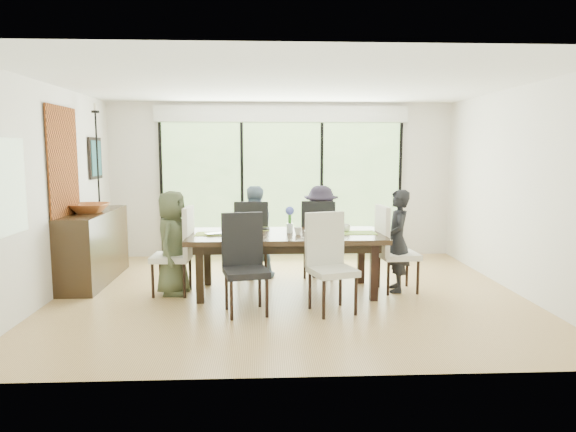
{
  "coord_description": "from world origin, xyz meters",
  "views": [
    {
      "loc": [
        -0.33,
        -6.55,
        1.87
      ],
      "look_at": [
        0.0,
        0.25,
        1.0
      ],
      "focal_mm": 32.0,
      "sensor_mm": 36.0,
      "label": 1
    }
  ],
  "objects_px": {
    "sideboard": "(94,247)",
    "person_right_end": "(397,241)",
    "table_top": "(286,236)",
    "chair_right_end": "(399,248)",
    "person_far_right": "(321,232)",
    "person_far_left": "(253,232)",
    "cup_b": "(298,231)",
    "laptop": "(220,234)",
    "chair_left_end": "(171,250)",
    "chair_far_left": "(253,239)",
    "chair_near_left": "(246,264)",
    "bowl": "(89,208)",
    "chair_far_right": "(321,238)",
    "chair_near_right": "(333,263)",
    "cup_a": "(233,228)",
    "person_left_end": "(173,243)",
    "cup_c": "(346,228)",
    "vase": "(290,228)"
  },
  "relations": [
    {
      "from": "sideboard",
      "to": "person_right_end",
      "type": "bearing_deg",
      "value": -9.58
    },
    {
      "from": "table_top",
      "to": "chair_right_end",
      "type": "xyz_separation_m",
      "value": [
        1.5,
        -0.0,
        -0.18
      ]
    },
    {
      "from": "chair_right_end",
      "to": "person_far_right",
      "type": "relative_size",
      "value": 0.85
    },
    {
      "from": "person_far_left",
      "to": "table_top",
      "type": "bearing_deg",
      "value": 105.67
    },
    {
      "from": "cup_b",
      "to": "laptop",
      "type": "bearing_deg",
      "value": 180.0
    },
    {
      "from": "chair_left_end",
      "to": "chair_far_left",
      "type": "bearing_deg",
      "value": 131.73
    },
    {
      "from": "chair_near_left",
      "to": "person_far_right",
      "type": "relative_size",
      "value": 0.85
    },
    {
      "from": "cup_b",
      "to": "bowl",
      "type": "distance_m",
      "value": 2.97
    },
    {
      "from": "person_far_right",
      "to": "chair_left_end",
      "type": "bearing_deg",
      "value": 36.4
    },
    {
      "from": "chair_right_end",
      "to": "chair_far_left",
      "type": "distance_m",
      "value": 2.13
    },
    {
      "from": "chair_near_left",
      "to": "sideboard",
      "type": "bearing_deg",
      "value": 132.71
    },
    {
      "from": "table_top",
      "to": "chair_left_end",
      "type": "distance_m",
      "value": 1.51
    },
    {
      "from": "person_far_right",
      "to": "cup_b",
      "type": "relative_size",
      "value": 12.9
    },
    {
      "from": "chair_far_right",
      "to": "sideboard",
      "type": "height_order",
      "value": "chair_far_right"
    },
    {
      "from": "person_far_left",
      "to": "person_far_right",
      "type": "xyz_separation_m",
      "value": [
        1.0,
        0.0,
        0.0
      ]
    },
    {
      "from": "person_far_left",
      "to": "chair_near_right",
      "type": "bearing_deg",
      "value": 106.4
    },
    {
      "from": "sideboard",
      "to": "person_far_right",
      "type": "bearing_deg",
      "value": 2.09
    },
    {
      "from": "chair_far_right",
      "to": "sideboard",
      "type": "xyz_separation_m",
      "value": [
        -3.28,
        -0.14,
        -0.08
      ]
    },
    {
      "from": "laptop",
      "to": "cup_a",
      "type": "height_order",
      "value": "cup_a"
    },
    {
      "from": "person_left_end",
      "to": "bowl",
      "type": "xyz_separation_m",
      "value": [
        -1.25,
        0.61,
        0.39
      ]
    },
    {
      "from": "chair_left_end",
      "to": "cup_a",
      "type": "height_order",
      "value": "chair_left_end"
    },
    {
      "from": "chair_near_left",
      "to": "cup_a",
      "type": "distance_m",
      "value": 1.07
    },
    {
      "from": "person_far_left",
      "to": "bowl",
      "type": "height_order",
      "value": "person_far_left"
    },
    {
      "from": "chair_near_left",
      "to": "cup_b",
      "type": "bearing_deg",
      "value": 37.9
    },
    {
      "from": "laptop",
      "to": "cup_c",
      "type": "height_order",
      "value": "cup_c"
    },
    {
      "from": "person_left_end",
      "to": "laptop",
      "type": "bearing_deg",
      "value": -89.58
    },
    {
      "from": "person_far_right",
      "to": "chair_far_right",
      "type": "bearing_deg",
      "value": -75.64
    },
    {
      "from": "chair_far_right",
      "to": "person_far_right",
      "type": "xyz_separation_m",
      "value": [
        0.0,
        -0.02,
        0.1
      ]
    },
    {
      "from": "laptop",
      "to": "cup_b",
      "type": "relative_size",
      "value": 3.3
    },
    {
      "from": "chair_far_right",
      "to": "laptop",
      "type": "relative_size",
      "value": 3.33
    },
    {
      "from": "person_left_end",
      "to": "vase",
      "type": "relative_size",
      "value": 10.75
    },
    {
      "from": "sideboard",
      "to": "vase",
      "type": "bearing_deg",
      "value": -13.37
    },
    {
      "from": "laptop",
      "to": "person_far_left",
      "type": "bearing_deg",
      "value": 40.45
    },
    {
      "from": "chair_right_end",
      "to": "person_right_end",
      "type": "xyz_separation_m",
      "value": [
        -0.02,
        0.0,
        0.1
      ]
    },
    {
      "from": "chair_near_right",
      "to": "sideboard",
      "type": "distance_m",
      "value": 3.59
    },
    {
      "from": "cup_a",
      "to": "person_far_left",
      "type": "bearing_deg",
      "value": 69.81
    },
    {
      "from": "person_left_end",
      "to": "person_far_right",
      "type": "bearing_deg",
      "value": -58.32
    },
    {
      "from": "vase",
      "to": "sideboard",
      "type": "relative_size",
      "value": 0.07
    },
    {
      "from": "chair_far_left",
      "to": "person_far_right",
      "type": "distance_m",
      "value": 1.01
    },
    {
      "from": "chair_far_right",
      "to": "person_left_end",
      "type": "relative_size",
      "value": 0.85
    },
    {
      "from": "table_top",
      "to": "chair_far_right",
      "type": "distance_m",
      "value": 1.03
    },
    {
      "from": "chair_left_end",
      "to": "cup_c",
      "type": "bearing_deg",
      "value": 95.23
    },
    {
      "from": "table_top",
      "to": "chair_near_left",
      "type": "height_order",
      "value": "chair_near_left"
    },
    {
      "from": "table_top",
      "to": "sideboard",
      "type": "bearing_deg",
      "value": 165.4
    },
    {
      "from": "sideboard",
      "to": "person_far_left",
      "type": "bearing_deg",
      "value": 3.01
    },
    {
      "from": "chair_far_left",
      "to": "person_left_end",
      "type": "xyz_separation_m",
      "value": [
        -1.03,
        -0.85,
        0.1
      ]
    },
    {
      "from": "bowl",
      "to": "cup_a",
      "type": "bearing_deg",
      "value": -12.79
    },
    {
      "from": "chair_far_right",
      "to": "vase",
      "type": "height_order",
      "value": "chair_far_right"
    },
    {
      "from": "chair_near_left",
      "to": "cup_c",
      "type": "xyz_separation_m",
      "value": [
        1.3,
        0.97,
        0.26
      ]
    },
    {
      "from": "chair_far_left",
      "to": "person_far_right",
      "type": "xyz_separation_m",
      "value": [
        1.0,
        -0.02,
        0.1
      ]
    }
  ]
}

